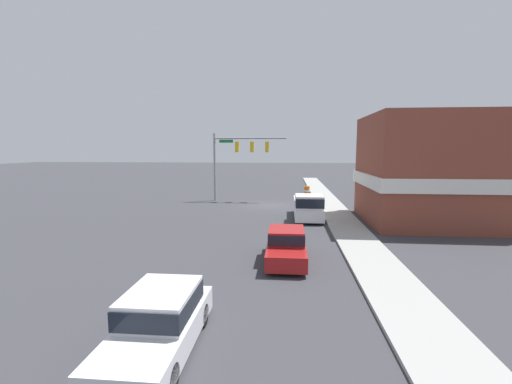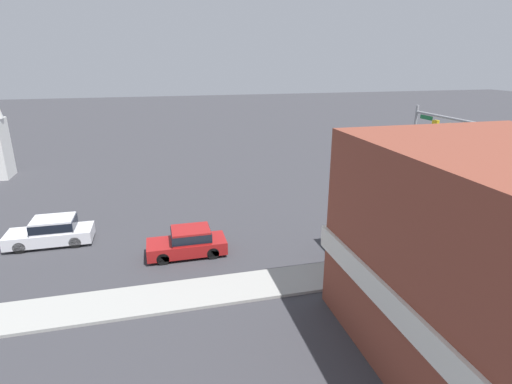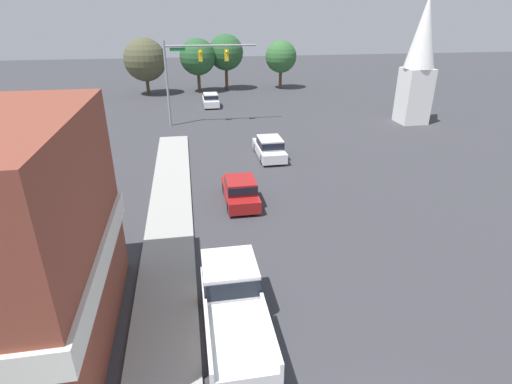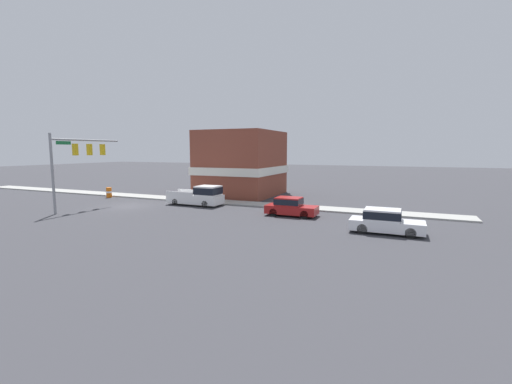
{
  "view_description": "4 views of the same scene",
  "coord_description": "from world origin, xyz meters",
  "px_view_note": "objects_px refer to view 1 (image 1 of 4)",
  "views": [
    {
      "loc": [
        -1.67,
        31.65,
        5.26
      ],
      "look_at": [
        0.04,
        12.95,
        2.9
      ],
      "focal_mm": 24.0,
      "sensor_mm": 36.0,
      "label": 1
    },
    {
      "loc": [
        -21.66,
        17.22,
        10.19
      ],
      "look_at": [
        1.22,
        11.45,
        2.33
      ],
      "focal_mm": 28.0,
      "sensor_mm": 36.0,
      "label": 2
    },
    {
      "loc": [
        -4.39,
        -4.96,
        10.19
      ],
      "look_at": [
        -1.38,
        12.32,
        2.27
      ],
      "focal_mm": 28.0,
      "sensor_mm": 36.0,
      "label": 3
    },
    {
      "loc": [
        25.09,
        24.52,
        5.4
      ],
      "look_at": [
        -0.58,
        13.33,
        1.98
      ],
      "focal_mm": 24.0,
      "sensor_mm": 36.0,
      "label": 4
    }
  ],
  "objects_px": {
    "car_oncoming": "(160,320)",
    "construction_barrel": "(307,191)",
    "car_lead": "(286,245)",
    "pickup_truck_parked": "(308,207)"
  },
  "relations": [
    {
      "from": "car_lead",
      "to": "construction_barrel",
      "type": "height_order",
      "value": "car_lead"
    },
    {
      "from": "pickup_truck_parked",
      "to": "construction_barrel",
      "type": "bearing_deg",
      "value": -92.82
    },
    {
      "from": "car_lead",
      "to": "pickup_truck_parked",
      "type": "xyz_separation_m",
      "value": [
        -1.6,
        -9.83,
        0.17
      ]
    },
    {
      "from": "car_oncoming",
      "to": "construction_barrel",
      "type": "height_order",
      "value": "car_oncoming"
    },
    {
      "from": "pickup_truck_parked",
      "to": "construction_barrel",
      "type": "height_order",
      "value": "pickup_truck_parked"
    },
    {
      "from": "construction_barrel",
      "to": "pickup_truck_parked",
      "type": "bearing_deg",
      "value": 87.18
    },
    {
      "from": "construction_barrel",
      "to": "car_oncoming",
      "type": "bearing_deg",
      "value": 79.61
    },
    {
      "from": "pickup_truck_parked",
      "to": "construction_barrel",
      "type": "relative_size",
      "value": 4.81
    },
    {
      "from": "car_oncoming",
      "to": "construction_barrel",
      "type": "bearing_deg",
      "value": 79.61
    },
    {
      "from": "car_oncoming",
      "to": "construction_barrel",
      "type": "distance_m",
      "value": 30.56
    }
  ]
}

